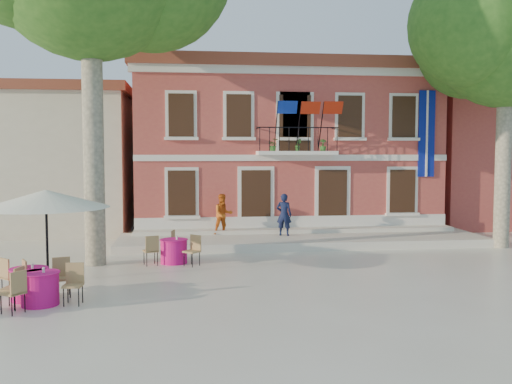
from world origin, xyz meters
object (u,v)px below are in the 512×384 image
object	(u,v)px
patio_umbrella	(46,199)
cafe_table_0	(29,282)
cafe_table_1	(40,287)
cafe_table_3	(174,250)
pedestrian_navy	(284,215)
pedestrian_orange	(223,214)
plane_tree_east	(507,36)

from	to	relation	value
patio_umbrella	cafe_table_0	bearing A→B (deg)	-89.02
cafe_table_1	cafe_table_3	xyz separation A→B (m)	(2.94, 4.66, 0.00)
pedestrian_navy	pedestrian_orange	distance (m)	2.39
patio_umbrella	pedestrian_navy	bearing A→B (deg)	37.44
plane_tree_east	cafe_table_3	size ratio (longest dim) A/B	5.70
pedestrian_orange	cafe_table_0	world-z (taller)	pedestrian_orange
pedestrian_navy	cafe_table_1	world-z (taller)	pedestrian_navy
cafe_table_0	cafe_table_3	distance (m)	5.32
patio_umbrella	cafe_table_0	xyz separation A→B (m)	(0.03, -1.97, -1.83)
patio_umbrella	cafe_table_1	bearing A→B (deg)	-80.49
plane_tree_east	cafe_table_1	world-z (taller)	plane_tree_east
patio_umbrella	pedestrian_orange	distance (m)	8.21
pedestrian_orange	cafe_table_1	distance (m)	9.98
pedestrian_navy	plane_tree_east	bearing A→B (deg)	-172.07
plane_tree_east	pedestrian_navy	distance (m)	10.45
cafe_table_1	cafe_table_3	world-z (taller)	same
pedestrian_orange	pedestrian_navy	bearing A→B (deg)	-25.96
pedestrian_orange	cafe_table_3	distance (m)	4.52
cafe_table_1	pedestrian_orange	bearing A→B (deg)	61.46
cafe_table_1	cafe_table_0	bearing A→B (deg)	126.91
patio_umbrella	cafe_table_0	size ratio (longest dim) A/B	1.86
pedestrian_navy	cafe_table_1	size ratio (longest dim) A/B	0.87
plane_tree_east	pedestrian_orange	xyz separation A→B (m)	(-10.18, 2.43, -6.64)
pedestrian_orange	cafe_table_1	xyz separation A→B (m)	(-4.76, -8.75, -0.67)
plane_tree_east	pedestrian_navy	size ratio (longest dim) A/B	6.41
plane_tree_east	cafe_table_0	distance (m)	17.94
patio_umbrella	cafe_table_0	distance (m)	2.69
pedestrian_orange	cafe_table_0	bearing A→B (deg)	-135.07
pedestrian_navy	pedestrian_orange	bearing A→B (deg)	8.72
patio_umbrella	cafe_table_0	world-z (taller)	patio_umbrella
pedestrian_navy	patio_umbrella	bearing A→B (deg)	58.99
patio_umbrella	pedestrian_navy	size ratio (longest dim) A/B	2.07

